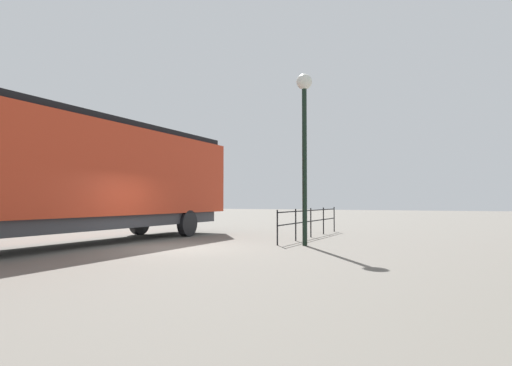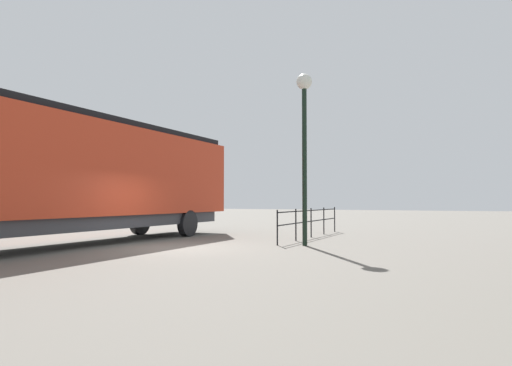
{
  "view_description": "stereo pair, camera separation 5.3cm",
  "coord_description": "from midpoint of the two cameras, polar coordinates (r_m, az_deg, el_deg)",
  "views": [
    {
      "loc": [
        8.36,
        -11.9,
        1.51
      ],
      "look_at": [
        1.86,
        2.15,
        2.11
      ],
      "focal_mm": 31.57,
      "sensor_mm": 36.0,
      "label": 1
    },
    {
      "loc": [
        8.41,
        -11.87,
        1.51
      ],
      "look_at": [
        1.86,
        2.15,
        2.11
      ],
      "focal_mm": 31.57,
      "sensor_mm": 36.0,
      "label": 2
    }
  ],
  "objects": [
    {
      "name": "locomotive",
      "position": [
        16.49,
        -21.11,
        1.09
      ],
      "size": [
        2.81,
        15.83,
        4.35
      ],
      "color": "red",
      "rests_on": "ground_plane"
    },
    {
      "name": "ground_plane",
      "position": [
        14.62,
        -10.41,
        -8.11
      ],
      "size": [
        120.0,
        120.0,
        0.0
      ],
      "primitive_type": "plane",
      "color": "#666059"
    },
    {
      "name": "platform_fence",
      "position": [
        18.64,
        6.88,
        -4.49
      ],
      "size": [
        0.05,
        7.35,
        1.2
      ],
      "color": "black",
      "rests_on": "ground_plane"
    },
    {
      "name": "lamp_post",
      "position": [
        15.41,
        6.05,
        7.78
      ],
      "size": [
        0.53,
        0.53,
        5.8
      ],
      "color": "black",
      "rests_on": "ground_plane"
    }
  ]
}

